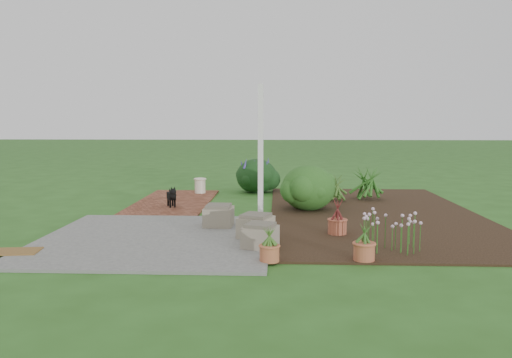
{
  "coord_description": "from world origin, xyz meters",
  "views": [
    {
      "loc": [
        0.62,
        -9.2,
        1.82
      ],
      "look_at": [
        0.2,
        0.4,
        0.7
      ],
      "focal_mm": 35.0,
      "sensor_mm": 36.0,
      "label": 1
    }
  ],
  "objects_px": {
    "stone_trough_near": "(256,227)",
    "black_dog": "(172,195)",
    "cream_ceramic_urn": "(200,186)",
    "evergreen_shrub": "(308,186)"
  },
  "relations": [
    {
      "from": "evergreen_shrub",
      "to": "cream_ceramic_urn",
      "type": "bearing_deg",
      "value": 140.29
    },
    {
      "from": "black_dog",
      "to": "evergreen_shrub",
      "type": "bearing_deg",
      "value": -24.72
    },
    {
      "from": "cream_ceramic_urn",
      "to": "evergreen_shrub",
      "type": "distance_m",
      "value": 3.33
    },
    {
      "from": "cream_ceramic_urn",
      "to": "evergreen_shrub",
      "type": "bearing_deg",
      "value": -39.71
    },
    {
      "from": "stone_trough_near",
      "to": "black_dog",
      "type": "bearing_deg",
      "value": 125.27
    },
    {
      "from": "stone_trough_near",
      "to": "evergreen_shrub",
      "type": "height_order",
      "value": "evergreen_shrub"
    },
    {
      "from": "black_dog",
      "to": "cream_ceramic_urn",
      "type": "bearing_deg",
      "value": 59.04
    },
    {
      "from": "black_dog",
      "to": "cream_ceramic_urn",
      "type": "height_order",
      "value": "black_dog"
    },
    {
      "from": "black_dog",
      "to": "cream_ceramic_urn",
      "type": "distance_m",
      "value": 2.08
    },
    {
      "from": "stone_trough_near",
      "to": "cream_ceramic_urn",
      "type": "height_order",
      "value": "cream_ceramic_urn"
    }
  ]
}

